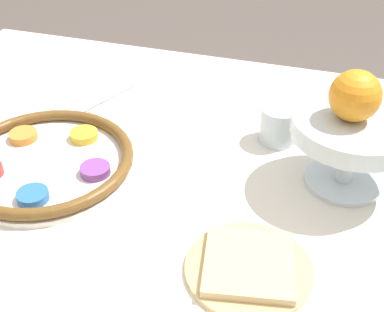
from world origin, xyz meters
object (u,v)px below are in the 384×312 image
at_px(seder_plate, 45,161).
at_px(cup_near, 383,120).
at_px(fruit_stand, 353,133).
at_px(cup_far, 279,124).
at_px(orange_fruit, 355,96).
at_px(bread_plate, 249,267).

bearing_deg(seder_plate, cup_near, 26.53).
height_order(fruit_stand, cup_far, fruit_stand).
bearing_deg(fruit_stand, cup_near, 71.24).
bearing_deg(cup_near, seder_plate, -153.47).
height_order(orange_fruit, cup_near, orange_fruit).
height_order(fruit_stand, bread_plate, fruit_stand).
bearing_deg(cup_near, cup_far, -159.04).
bearing_deg(cup_near, fruit_stand, -108.76).
bearing_deg(fruit_stand, seder_plate, -167.50).
relative_size(bread_plate, cup_near, 2.44).
xyz_separation_m(fruit_stand, bread_plate, (-0.11, -0.23, -0.09)).
height_order(bread_plate, cup_far, cup_far).
relative_size(seder_plate, cup_near, 4.20).
bearing_deg(bread_plate, fruit_stand, 65.07).
bearing_deg(fruit_stand, cup_far, 142.93).
distance_m(seder_plate, fruit_stand, 0.50).
distance_m(seder_plate, cup_near, 0.60).
bearing_deg(bread_plate, cup_near, 67.54).
relative_size(seder_plate, cup_far, 4.20).
distance_m(seder_plate, bread_plate, 0.40).
bearing_deg(bread_plate, orange_fruit, 66.46).
height_order(seder_plate, orange_fruit, orange_fruit).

